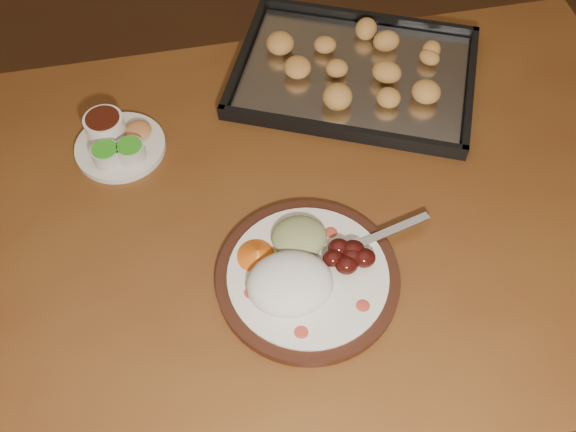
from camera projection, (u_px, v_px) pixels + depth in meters
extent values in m
plane|color=#4E331A|center=(258.00, 299.00, 1.85)|extent=(4.00, 4.00, 0.00)
cube|color=brown|center=(274.00, 219.00, 1.12)|extent=(1.54, 0.98, 0.04)
cylinder|color=#4C2C16|center=(499.00, 142.00, 1.72)|extent=(0.07, 0.07, 0.71)
cylinder|color=black|center=(308.00, 278.00, 1.02)|extent=(0.29, 0.29, 0.02)
cylinder|color=white|center=(308.00, 275.00, 1.02)|extent=(0.26, 0.26, 0.01)
ellipsoid|color=#B73C2B|center=(301.00, 332.00, 0.96)|extent=(0.02, 0.02, 0.00)
ellipsoid|color=#B73C2B|center=(363.00, 306.00, 0.98)|extent=(0.02, 0.02, 0.00)
ellipsoid|color=#B73C2B|center=(331.00, 232.00, 1.06)|extent=(0.02, 0.02, 0.00)
ellipsoid|color=#B73C2B|center=(251.00, 293.00, 0.99)|extent=(0.02, 0.02, 0.00)
ellipsoid|color=white|center=(290.00, 283.00, 0.99)|extent=(0.17, 0.16, 0.06)
ellipsoid|color=#440E09|center=(347.00, 265.00, 1.00)|extent=(0.04, 0.03, 0.03)
ellipsoid|color=#440E09|center=(353.00, 250.00, 1.02)|extent=(0.04, 0.03, 0.03)
ellipsoid|color=#440E09|center=(339.00, 247.00, 1.02)|extent=(0.04, 0.03, 0.03)
ellipsoid|color=#440E09|center=(364.00, 258.00, 1.01)|extent=(0.04, 0.03, 0.03)
ellipsoid|color=#440E09|center=(333.00, 258.00, 1.01)|extent=(0.04, 0.03, 0.03)
ellipsoid|color=#440E09|center=(352.00, 256.00, 1.01)|extent=(0.04, 0.03, 0.03)
ellipsoid|color=tan|center=(299.00, 237.00, 1.04)|extent=(0.12, 0.11, 0.04)
cone|color=#D45813|center=(258.00, 254.00, 1.02)|extent=(0.09, 0.09, 0.03)
cube|color=silver|center=(392.00, 231.00, 1.06)|extent=(0.14, 0.06, 0.00)
cube|color=silver|center=(351.00, 247.00, 1.04)|extent=(0.04, 0.03, 0.00)
cylinder|color=silver|center=(340.00, 257.00, 1.02)|extent=(0.03, 0.01, 0.00)
cylinder|color=silver|center=(339.00, 254.00, 1.03)|extent=(0.03, 0.01, 0.00)
cylinder|color=silver|center=(337.00, 251.00, 1.03)|extent=(0.03, 0.01, 0.00)
cylinder|color=silver|center=(335.00, 248.00, 1.03)|extent=(0.03, 0.01, 0.00)
cylinder|color=silver|center=(120.00, 147.00, 1.18)|extent=(0.17, 0.17, 0.01)
cylinder|color=beige|center=(106.00, 155.00, 1.14)|extent=(0.05, 0.05, 0.03)
cylinder|color=green|center=(104.00, 149.00, 1.13)|extent=(0.05, 0.05, 0.00)
cylinder|color=beige|center=(131.00, 152.00, 1.15)|extent=(0.05, 0.05, 0.03)
cylinder|color=green|center=(129.00, 146.00, 1.14)|extent=(0.05, 0.05, 0.00)
cylinder|color=white|center=(105.00, 126.00, 1.18)|extent=(0.07, 0.07, 0.04)
cylinder|color=#37120A|center=(102.00, 118.00, 1.16)|extent=(0.06, 0.06, 0.00)
ellipsoid|color=#C48045|center=(138.00, 130.00, 1.19)|extent=(0.05, 0.05, 0.02)
cube|color=black|center=(354.00, 76.00, 1.29)|extent=(0.56, 0.49, 0.01)
cube|color=black|center=(367.00, 17.00, 1.37)|extent=(0.44, 0.18, 0.02)
cube|color=black|center=(340.00, 131.00, 1.19)|extent=(0.44, 0.18, 0.02)
cube|color=black|center=(470.00, 88.00, 1.25)|extent=(0.14, 0.33, 0.02)
cube|color=black|center=(244.00, 53.00, 1.31)|extent=(0.14, 0.33, 0.02)
cube|color=silver|center=(354.00, 74.00, 1.29)|extent=(0.52, 0.45, 0.00)
ellipsoid|color=gold|center=(384.00, 70.00, 1.26)|extent=(0.05, 0.05, 0.04)
ellipsoid|color=gold|center=(411.00, 62.00, 1.28)|extent=(0.07, 0.07, 0.04)
ellipsoid|color=gold|center=(382.00, 39.00, 1.32)|extent=(0.07, 0.07, 0.04)
ellipsoid|color=gold|center=(360.00, 47.00, 1.30)|extent=(0.05, 0.05, 0.04)
ellipsoid|color=gold|center=(337.00, 37.00, 1.32)|extent=(0.07, 0.07, 0.04)
ellipsoid|color=gold|center=(332.00, 55.00, 1.29)|extent=(0.07, 0.07, 0.04)
ellipsoid|color=gold|center=(294.00, 57.00, 1.29)|extent=(0.05, 0.05, 0.04)
ellipsoid|color=gold|center=(316.00, 78.00, 1.25)|extent=(0.07, 0.07, 0.04)
ellipsoid|color=gold|center=(314.00, 77.00, 1.25)|extent=(0.07, 0.07, 0.04)
ellipsoid|color=gold|center=(348.00, 97.00, 1.22)|extent=(0.05, 0.05, 0.04)
ellipsoid|color=gold|center=(367.00, 81.00, 1.25)|extent=(0.07, 0.07, 0.04)
ellipsoid|color=gold|center=(407.00, 87.00, 1.24)|extent=(0.07, 0.07, 0.04)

